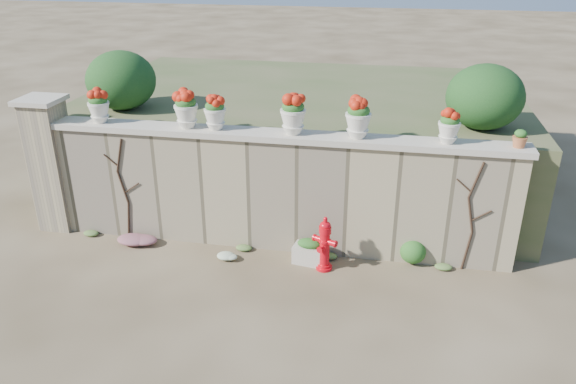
% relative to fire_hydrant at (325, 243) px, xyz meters
% --- Properties ---
extents(ground, '(80.00, 80.00, 0.00)m').
position_rel_fire_hydrant_xyz_m(ground, '(-0.96, -1.16, -0.48)').
color(ground, '#463923').
rests_on(ground, ground).
extents(stone_wall, '(8.00, 0.40, 2.00)m').
position_rel_fire_hydrant_xyz_m(stone_wall, '(-0.96, 0.64, 0.52)').
color(stone_wall, '#998966').
rests_on(stone_wall, ground).
extents(wall_cap, '(8.10, 0.52, 0.10)m').
position_rel_fire_hydrant_xyz_m(wall_cap, '(-0.96, 0.64, 1.57)').
color(wall_cap, beige).
rests_on(wall_cap, stone_wall).
extents(gate_pillar, '(0.72, 0.72, 2.48)m').
position_rel_fire_hydrant_xyz_m(gate_pillar, '(-5.11, 0.64, 0.78)').
color(gate_pillar, '#998966').
rests_on(gate_pillar, ground).
extents(raised_fill, '(9.00, 6.00, 2.00)m').
position_rel_fire_hydrant_xyz_m(raised_fill, '(-0.96, 3.84, 0.52)').
color(raised_fill, '#384C23').
rests_on(raised_fill, ground).
extents(back_shrub_left, '(1.30, 1.30, 1.10)m').
position_rel_fire_hydrant_xyz_m(back_shrub_left, '(-4.16, 1.84, 2.07)').
color(back_shrub_left, '#143814').
rests_on(back_shrub_left, raised_fill).
extents(back_shrub_right, '(1.30, 1.30, 1.10)m').
position_rel_fire_hydrant_xyz_m(back_shrub_right, '(2.44, 1.84, 2.07)').
color(back_shrub_right, '#143814').
rests_on(back_shrub_right, raised_fill).
extents(vine_left, '(0.60, 0.04, 1.91)m').
position_rel_fire_hydrant_xyz_m(vine_left, '(-3.63, 0.42, 0.51)').
color(vine_left, black).
rests_on(vine_left, ground).
extents(vine_right, '(0.60, 0.04, 1.91)m').
position_rel_fire_hydrant_xyz_m(vine_right, '(2.27, 0.42, 0.51)').
color(vine_right, black).
rests_on(vine_right, ground).
extents(fire_hydrant, '(0.41, 0.29, 0.95)m').
position_rel_fire_hydrant_xyz_m(fire_hydrant, '(0.00, 0.00, 0.00)').
color(fire_hydrant, red).
rests_on(fire_hydrant, ground).
extents(planter_box, '(0.58, 0.39, 0.45)m').
position_rel_fire_hydrant_xyz_m(planter_box, '(-0.27, 0.15, -0.27)').
color(planter_box, beige).
rests_on(planter_box, ground).
extents(green_shrub, '(0.54, 0.49, 0.52)m').
position_rel_fire_hydrant_xyz_m(green_shrub, '(1.40, 0.36, -0.22)').
color(green_shrub, '#1E5119').
rests_on(green_shrub, ground).
extents(magenta_clump, '(0.83, 0.55, 0.22)m').
position_rel_fire_hydrant_xyz_m(magenta_clump, '(-3.37, 0.22, -0.37)').
color(magenta_clump, '#B22372').
rests_on(magenta_clump, ground).
extents(white_flowers, '(0.45, 0.36, 0.16)m').
position_rel_fire_hydrant_xyz_m(white_flowers, '(-1.61, -0.06, -0.40)').
color(white_flowers, white).
rests_on(white_flowers, ground).
extents(urn_pot_0, '(0.36, 0.36, 0.57)m').
position_rel_fire_hydrant_xyz_m(urn_pot_0, '(-4.01, 0.64, 1.90)').
color(urn_pot_0, silver).
rests_on(urn_pot_0, wall_cap).
extents(urn_pot_1, '(0.40, 0.40, 0.62)m').
position_rel_fire_hydrant_xyz_m(urn_pot_1, '(-2.44, 0.64, 1.93)').
color(urn_pot_1, silver).
rests_on(urn_pot_1, wall_cap).
extents(urn_pot_2, '(0.36, 0.36, 0.57)m').
position_rel_fire_hydrant_xyz_m(urn_pot_2, '(-1.95, 0.64, 1.90)').
color(urn_pot_2, silver).
rests_on(urn_pot_2, wall_cap).
extents(urn_pot_3, '(0.42, 0.42, 0.65)m').
position_rel_fire_hydrant_xyz_m(urn_pot_3, '(-0.64, 0.64, 1.94)').
color(urn_pot_3, silver).
rests_on(urn_pot_3, wall_cap).
extents(urn_pot_4, '(0.41, 0.41, 0.64)m').
position_rel_fire_hydrant_xyz_m(urn_pot_4, '(0.40, 0.64, 1.94)').
color(urn_pot_4, silver).
rests_on(urn_pot_4, wall_cap).
extents(urn_pot_5, '(0.34, 0.34, 0.53)m').
position_rel_fire_hydrant_xyz_m(urn_pot_5, '(1.79, 0.64, 1.88)').
color(urn_pot_5, silver).
rests_on(urn_pot_5, wall_cap).
extents(terracotta_pot, '(0.22, 0.22, 0.27)m').
position_rel_fire_hydrant_xyz_m(terracotta_pot, '(2.84, 0.64, 1.75)').
color(terracotta_pot, '#B16136').
rests_on(terracotta_pot, wall_cap).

